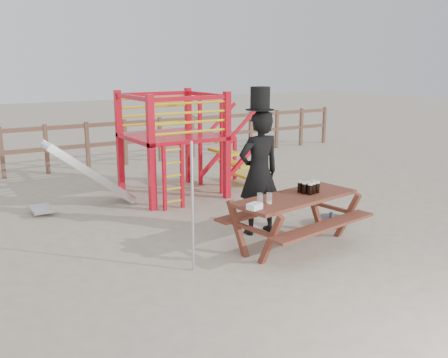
# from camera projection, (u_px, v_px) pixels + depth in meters

# --- Properties ---
(ground) EXTENTS (60.00, 60.00, 0.00)m
(ground) POSITION_uv_depth(u_px,v_px,m) (272.00, 251.00, 7.14)
(ground) COLOR #B7A58E
(ground) RESTS_ON ground
(back_fence) EXTENTS (15.09, 0.09, 1.20)m
(back_fence) POSITION_uv_depth(u_px,v_px,m) (106.00, 139.00, 12.76)
(back_fence) COLOR brown
(back_fence) RESTS_ON ground
(playground_fort) EXTENTS (4.71, 1.84, 2.10)m
(playground_fort) POSITION_uv_depth(u_px,v_px,m) (169.00, 143.00, 9.92)
(playground_fort) COLOR red
(playground_fort) RESTS_ON ground
(picnic_table) EXTENTS (2.13, 1.62, 0.76)m
(picnic_table) POSITION_uv_depth(u_px,v_px,m) (295.00, 215.00, 7.26)
(picnic_table) COLOR brown
(picnic_table) RESTS_ON ground
(man_with_hat) EXTENTS (0.73, 0.49, 2.29)m
(man_with_hat) POSITION_uv_depth(u_px,v_px,m) (259.00, 170.00, 7.70)
(man_with_hat) COLOR black
(man_with_hat) RESTS_ON ground
(metal_pole) EXTENTS (0.04, 0.04, 1.70)m
(metal_pole) POSITION_uv_depth(u_px,v_px,m) (192.00, 208.00, 6.29)
(metal_pole) COLOR #B2B2B7
(metal_pole) RESTS_ON ground
(parasol_base) EXTENTS (0.51, 0.51, 0.22)m
(parasol_base) POSITION_uv_depth(u_px,v_px,m) (331.00, 221.00, 8.31)
(parasol_base) COLOR #3A3A3F
(parasol_base) RESTS_ON ground
(paper_bag) EXTENTS (0.21, 0.18, 0.08)m
(paper_bag) POSITION_uv_depth(u_px,v_px,m) (255.00, 206.00, 6.54)
(paper_bag) COLOR white
(paper_bag) RESTS_ON picnic_table
(stout_pints) EXTENTS (0.28, 0.26, 0.17)m
(stout_pints) POSITION_uv_depth(u_px,v_px,m) (309.00, 187.00, 7.34)
(stout_pints) COLOR black
(stout_pints) RESTS_ON picnic_table
(empty_glasses) EXTENTS (0.20, 0.13, 0.15)m
(empty_glasses) POSITION_uv_depth(u_px,v_px,m) (265.00, 199.00, 6.79)
(empty_glasses) COLOR silver
(empty_glasses) RESTS_ON picnic_table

